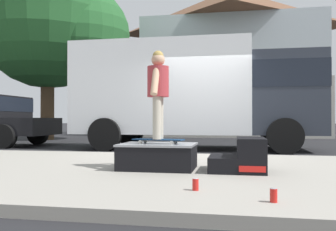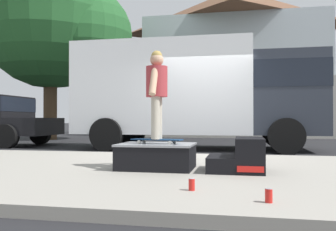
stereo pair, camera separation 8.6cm
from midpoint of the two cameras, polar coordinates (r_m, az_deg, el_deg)
name	(u,v)px [view 1 (the left image)]	position (r m, az deg, el deg)	size (l,w,h in m)	color
ground_plane	(201,157)	(8.42, 4.97, -6.47)	(140.00, 140.00, 0.00)	black
sidewalk_slab	(183,173)	(5.46, 1.89, -9.04)	(50.00, 5.00, 0.12)	gray
skate_box	(158,155)	(5.46, -2.04, -6.26)	(1.11, 0.83, 0.38)	black
kicker_ramp	(242,157)	(5.34, 11.11, -6.43)	(0.79, 0.85, 0.48)	black
skateboard	(158,140)	(5.45, -2.02, -3.83)	(0.80, 0.33, 0.07)	navy
skater_kid	(158,87)	(5.46, -2.02, 4.50)	(0.32, 0.68, 1.33)	#B7AD99
soda_can	(195,184)	(3.85, 3.69, -10.73)	(0.07, 0.07, 0.13)	red
soda_can_b	(274,195)	(3.43, 15.54, -11.97)	(0.07, 0.07, 0.13)	red
box_truck	(197,91)	(10.64, 4.27, 3.92)	(6.91, 2.63, 3.05)	white
street_tree_main	(55,23)	(16.62, -17.41, 13.75)	(6.50, 5.91, 8.11)	brown
house_behind	(232,61)	(21.40, 9.85, 8.48)	(9.54, 8.23, 8.40)	silver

